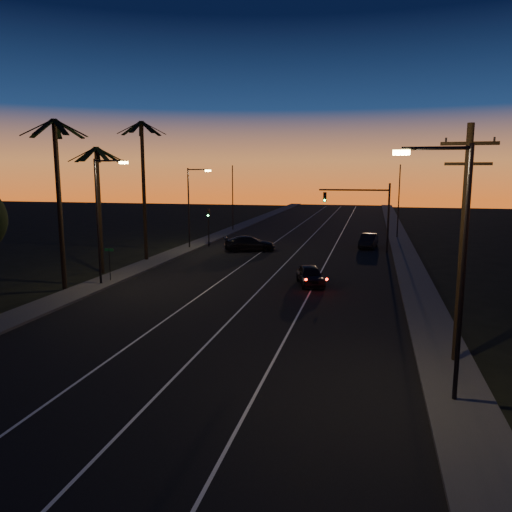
% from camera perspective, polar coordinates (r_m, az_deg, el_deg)
% --- Properties ---
extents(ground, '(220.00, 220.00, 0.00)m').
position_cam_1_polar(ground, '(16.28, -19.41, -20.74)').
color(ground, black).
rests_on(ground, ground).
extents(road, '(20.00, 170.00, 0.01)m').
position_cam_1_polar(road, '(43.21, 2.36, -1.21)').
color(road, black).
rests_on(road, ground).
extents(sidewalk_left, '(2.40, 170.00, 0.16)m').
position_cam_1_polar(sidewalk_left, '(46.57, -11.30, -0.51)').
color(sidewalk_left, '#383835').
rests_on(sidewalk_left, ground).
extents(sidewalk_right, '(2.40, 170.00, 0.16)m').
position_cam_1_polar(sidewalk_right, '(42.59, 17.33, -1.70)').
color(sidewalk_right, '#383835').
rests_on(sidewalk_right, ground).
extents(lane_stripe_left, '(0.12, 160.00, 0.01)m').
position_cam_1_polar(lane_stripe_left, '(43.86, -1.49, -1.03)').
color(lane_stripe_left, silver).
rests_on(lane_stripe_left, road).
extents(lane_stripe_mid, '(0.12, 160.00, 0.01)m').
position_cam_1_polar(lane_stripe_mid, '(43.12, 3.01, -1.22)').
color(lane_stripe_mid, silver).
rests_on(lane_stripe_mid, road).
extents(lane_stripe_right, '(0.12, 160.00, 0.01)m').
position_cam_1_polar(lane_stripe_right, '(42.66, 7.64, -1.41)').
color(lane_stripe_right, silver).
rests_on(lane_stripe_right, road).
extents(palm_near, '(4.25, 4.16, 11.53)m').
position_cam_1_polar(palm_near, '(36.13, -21.66, 7.31)').
color(palm_near, black).
rests_on(palm_near, ground).
extents(palm_mid, '(4.25, 4.16, 10.03)m').
position_cam_1_polar(palm_mid, '(41.53, -17.55, 6.61)').
color(palm_mid, black).
rests_on(palm_mid, ground).
extents(palm_far, '(4.25, 4.16, 12.53)m').
position_cam_1_polar(palm_far, '(46.31, -12.75, 8.76)').
color(palm_far, black).
rests_on(palm_far, ground).
extents(streetlight_left_near, '(2.55, 0.26, 9.00)m').
position_cam_1_polar(streetlight_left_near, '(36.88, -17.29, 4.85)').
color(streetlight_left_near, black).
rests_on(streetlight_left_near, ground).
extents(streetlight_left_far, '(2.55, 0.26, 8.50)m').
position_cam_1_polar(streetlight_left_far, '(53.16, -7.40, 6.23)').
color(streetlight_left_far, black).
rests_on(streetlight_left_far, ground).
extents(streetlight_right_near, '(2.55, 0.26, 9.00)m').
position_cam_1_polar(streetlight_right_near, '(18.13, 21.78, 0.15)').
color(streetlight_right_near, black).
rests_on(streetlight_right_near, ground).
extents(street_sign, '(0.70, 0.06, 2.60)m').
position_cam_1_polar(street_sign, '(38.23, -16.39, -0.50)').
color(street_sign, black).
rests_on(street_sign, ground).
extents(utility_pole, '(2.20, 0.28, 10.00)m').
position_cam_1_polar(utility_pole, '(22.18, 22.58, 1.69)').
color(utility_pole, black).
rests_on(utility_pole, ground).
extents(signal_mast, '(7.10, 0.41, 7.00)m').
position_cam_1_polar(signal_mast, '(51.81, 12.32, 5.70)').
color(signal_mast, black).
rests_on(signal_mast, ground).
extents(signal_post, '(0.28, 0.37, 4.20)m').
position_cam_1_polar(signal_post, '(54.79, -5.46, 4.09)').
color(signal_post, black).
rests_on(signal_post, ground).
extents(far_pole_left, '(0.14, 0.14, 9.00)m').
position_cam_1_polar(far_pole_left, '(69.43, -2.69, 6.59)').
color(far_pole_left, black).
rests_on(far_pole_left, ground).
extents(far_pole_right, '(0.14, 0.14, 9.00)m').
position_cam_1_polar(far_pole_right, '(63.88, 15.99, 5.98)').
color(far_pole_right, black).
rests_on(far_pole_right, ground).
extents(lead_car, '(2.86, 4.88, 1.41)m').
position_cam_1_polar(lead_car, '(36.28, 6.22, -2.19)').
color(lead_car, black).
rests_on(lead_car, road).
extents(right_car, '(2.14, 4.71, 1.50)m').
position_cam_1_polar(right_car, '(55.10, 12.74, 1.69)').
color(right_car, black).
rests_on(right_car, road).
extents(cross_car, '(5.75, 3.83, 1.55)m').
position_cam_1_polar(cross_car, '(51.63, -0.75, 1.44)').
color(cross_car, black).
rests_on(cross_car, road).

